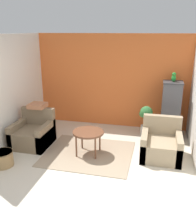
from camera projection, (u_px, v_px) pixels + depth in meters
ground_plane at (77, 188)px, 4.20m from camera, size 20.00×20.00×0.00m
wall_back_accent at (112, 81)px, 6.65m from camera, size 4.14×0.06×2.45m
wall_left at (11, 90)px, 5.68m from camera, size 0.06×3.04×2.45m
area_rug at (89, 153)px, 5.36m from camera, size 1.84×1.59×0.01m
coffee_table at (88, 134)px, 5.22m from camera, size 0.65×0.65×0.52m
armchair_left at (33, 134)px, 5.72m from camera, size 0.80×0.84×0.80m
armchair_right at (161, 145)px, 5.17m from camera, size 0.80×0.84×0.80m
birdcage at (171, 110)px, 6.10m from camera, size 0.52×0.52×1.37m
parrot at (174, 77)px, 5.84m from camera, size 0.10×0.19×0.23m
potted_plant at (146, 118)px, 6.19m from camera, size 0.34×0.31×0.75m
wicker_basket at (2, 158)px, 4.84m from camera, size 0.42×0.42×0.29m
throw_pillow at (38, 105)px, 5.82m from camera, size 0.37×0.37×0.10m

